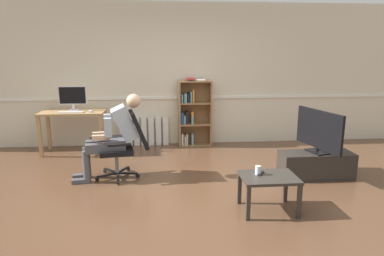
# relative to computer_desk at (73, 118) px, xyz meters

# --- Properties ---
(ground_plane) EXTENTS (18.00, 18.00, 0.00)m
(ground_plane) POSITION_rel_computer_desk_xyz_m (1.87, -2.15, -0.63)
(ground_plane) COLOR brown
(back_wall) EXTENTS (12.00, 0.13, 2.70)m
(back_wall) POSITION_rel_computer_desk_xyz_m (1.87, 0.50, 0.72)
(back_wall) COLOR beige
(back_wall) RESTS_ON ground_plane
(computer_desk) EXTENTS (1.12, 0.56, 0.76)m
(computer_desk) POSITION_rel_computer_desk_xyz_m (0.00, 0.00, 0.00)
(computer_desk) COLOR tan
(computer_desk) RESTS_ON ground_plane
(imac_monitor) EXTENTS (0.50, 0.14, 0.44)m
(imac_monitor) POSITION_rel_computer_desk_xyz_m (0.00, 0.08, 0.38)
(imac_monitor) COLOR silver
(imac_monitor) RESTS_ON computer_desk
(keyboard) EXTENTS (0.43, 0.12, 0.02)m
(keyboard) POSITION_rel_computer_desk_xyz_m (0.01, -0.14, 0.14)
(keyboard) COLOR white
(keyboard) RESTS_ON computer_desk
(computer_mouse) EXTENTS (0.06, 0.10, 0.03)m
(computer_mouse) POSITION_rel_computer_desk_xyz_m (0.33, -0.12, 0.14)
(computer_mouse) COLOR white
(computer_mouse) RESTS_ON computer_desk
(bookshelf) EXTENTS (0.63, 0.29, 1.31)m
(bookshelf) POSITION_rel_computer_desk_xyz_m (2.18, 0.29, -0.01)
(bookshelf) COLOR olive
(bookshelf) RESTS_ON ground_plane
(radiator) EXTENTS (0.95, 0.08, 0.55)m
(radiator) POSITION_rel_computer_desk_xyz_m (1.23, 0.39, -0.36)
(radiator) COLOR white
(radiator) RESTS_ON ground_plane
(office_chair) EXTENTS (0.78, 0.63, 0.98)m
(office_chair) POSITION_rel_computer_desk_xyz_m (1.06, -1.35, -0.11)
(office_chair) COLOR black
(office_chair) RESTS_ON ground_plane
(person_seated) EXTENTS (1.01, 0.46, 1.22)m
(person_seated) POSITION_rel_computer_desk_xyz_m (0.89, -1.38, 0.02)
(person_seated) COLOR #4C4C51
(person_seated) RESTS_ON ground_plane
(tv_stand) EXTENTS (1.04, 0.40, 0.38)m
(tv_stand) POSITION_rel_computer_desk_xyz_m (3.80, -1.63, -0.44)
(tv_stand) COLOR #2D2823
(tv_stand) RESTS_ON ground_plane
(tv_screen) EXTENTS (0.27, 0.92, 0.61)m
(tv_screen) POSITION_rel_computer_desk_xyz_m (3.80, -1.63, 0.07)
(tv_screen) COLOR black
(tv_screen) RESTS_ON tv_stand
(coffee_table) EXTENTS (0.63, 0.48, 0.42)m
(coffee_table) POSITION_rel_computer_desk_xyz_m (2.77, -2.62, -0.28)
(coffee_table) COLOR #332D28
(coffee_table) RESTS_ON ground_plane
(drinking_glass) EXTENTS (0.07, 0.07, 0.10)m
(drinking_glass) POSITION_rel_computer_desk_xyz_m (2.66, -2.57, -0.16)
(drinking_glass) COLOR silver
(drinking_glass) RESTS_ON coffee_table
(spare_remote) EXTENTS (0.11, 0.15, 0.02)m
(spare_remote) POSITION_rel_computer_desk_xyz_m (2.70, -2.55, -0.20)
(spare_remote) COLOR black
(spare_remote) RESTS_ON coffee_table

